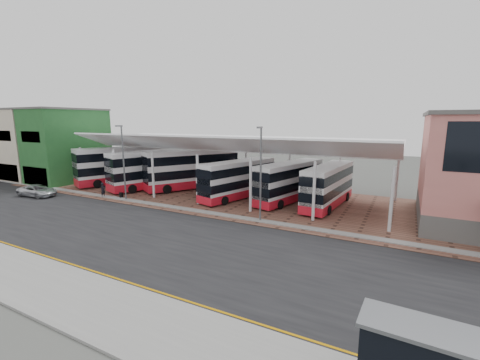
{
  "coord_description": "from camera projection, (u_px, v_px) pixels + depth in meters",
  "views": [
    {
      "loc": [
        12.79,
        -17.97,
        8.55
      ],
      "look_at": [
        -1.44,
        9.12,
        2.86
      ],
      "focal_mm": 24.0,
      "sensor_mm": 36.0,
      "label": 1
    }
  ],
  "objects": [
    {
      "name": "ground",
      "position": [
        199.0,
        241.0,
        23.05
      ],
      "size": [
        140.0,
        140.0,
        0.0
      ],
      "primitive_type": "plane",
      "color": "#474844"
    },
    {
      "name": "road",
      "position": [
        190.0,
        246.0,
        22.18
      ],
      "size": [
        120.0,
        14.0,
        0.02
      ],
      "primitive_type": "cube",
      "color": "black",
      "rests_on": "ground"
    },
    {
      "name": "forecourt",
      "position": [
        286.0,
        203.0,
        33.44
      ],
      "size": [
        72.0,
        16.0,
        0.06
      ],
      "primitive_type": "cube",
      "color": "brown",
      "rests_on": "ground"
    },
    {
      "name": "sidewalk",
      "position": [
        89.0,
        302.0,
        15.2
      ],
      "size": [
        120.0,
        4.0,
        0.14
      ],
      "primitive_type": "cube",
      "color": "gray",
      "rests_on": "ground"
    },
    {
      "name": "north_kerb",
      "position": [
        239.0,
        218.0,
        28.43
      ],
      "size": [
        120.0,
        0.8,
        0.14
      ],
      "primitive_type": "cube",
      "color": "gray",
      "rests_on": "ground"
    },
    {
      "name": "yellow_line_near",
      "position": [
        123.0,
        284.0,
        16.95
      ],
      "size": [
        120.0,
        0.12,
        0.01
      ],
      "primitive_type": "cube",
      "color": "#C17F00",
      "rests_on": "road"
    },
    {
      "name": "yellow_line_far",
      "position": [
        127.0,
        282.0,
        17.21
      ],
      "size": [
        120.0,
        0.12,
        0.01
      ],
      "primitive_type": "cube",
      "color": "#C17F00",
      "rests_on": "road"
    },
    {
      "name": "canopy",
      "position": [
        224.0,
        145.0,
        36.86
      ],
      "size": [
        37.0,
        11.63,
        7.07
      ],
      "color": "silver",
      "rests_on": "ground"
    },
    {
      "name": "shop_green",
      "position": [
        68.0,
        145.0,
        45.38
      ],
      "size": [
        6.4,
        10.2,
        10.22
      ],
      "color": "#27642C",
      "rests_on": "ground"
    },
    {
      "name": "shop_cream",
      "position": [
        40.0,
        144.0,
        48.35
      ],
      "size": [
        6.4,
        10.2,
        10.22
      ],
      "color": "beige",
      "rests_on": "ground"
    },
    {
      "name": "shop_brick",
      "position": [
        16.0,
        142.0,
        51.32
      ],
      "size": [
        6.4,
        10.2,
        10.22
      ],
      "color": "brown",
      "rests_on": "ground"
    },
    {
      "name": "lamp_west",
      "position": [
        123.0,
        160.0,
        34.11
      ],
      "size": [
        0.16,
        0.9,
        8.07
      ],
      "color": "#5A5D61",
      "rests_on": "ground"
    },
    {
      "name": "lamp_east",
      "position": [
        261.0,
        171.0,
        26.8
      ],
      "size": [
        0.16,
        0.9,
        8.07
      ],
      "color": "#5A5D61",
      "rests_on": "ground"
    },
    {
      "name": "bus_0",
      "position": [
        123.0,
        165.0,
        43.86
      ],
      "size": [
        7.28,
        12.13,
        4.95
      ],
      "rotation": [
        0.0,
        0.0,
        -0.41
      ],
      "color": "white",
      "rests_on": "forecourt"
    },
    {
      "name": "bus_1",
      "position": [
        154.0,
        169.0,
        40.95
      ],
      "size": [
        6.26,
        11.74,
        4.74
      ],
      "rotation": [
        0.0,
        0.0,
        -0.33
      ],
      "color": "white",
      "rests_on": "forecourt"
    },
    {
      "name": "bus_2",
      "position": [
        192.0,
        169.0,
        40.41
      ],
      "size": [
        8.42,
        11.57,
        4.88
      ],
      "rotation": [
        0.0,
        0.0,
        -0.54
      ],
      "color": "white",
      "rests_on": "forecourt"
    },
    {
      "name": "bus_3",
      "position": [
        238.0,
        180.0,
        35.38
      ],
      "size": [
        4.91,
        10.3,
        4.14
      ],
      "rotation": [
        0.0,
        0.0,
        -0.27
      ],
      "color": "white",
      "rests_on": "forecourt"
    },
    {
      "name": "bus_4",
      "position": [
        289.0,
        182.0,
        33.96
      ],
      "size": [
        4.72,
        10.33,
        4.15
      ],
      "rotation": [
        0.0,
        0.0,
        -0.25
      ],
      "color": "white",
      "rests_on": "forecourt"
    },
    {
      "name": "bus_5",
      "position": [
        328.0,
        186.0,
        32.07
      ],
      "size": [
        3.14,
        10.13,
        4.11
      ],
      "rotation": [
        0.0,
        0.0,
        -0.09
      ],
      "color": "white",
      "rests_on": "forecourt"
    },
    {
      "name": "silver_car",
      "position": [
        37.0,
        191.0,
        36.62
      ],
      "size": [
        4.86,
        2.65,
        1.29
      ],
      "primitive_type": "imported",
      "rotation": [
        0.0,
        0.0,
        1.68
      ],
      "color": "silver",
      "rests_on": "road"
    },
    {
      "name": "pedestrian",
      "position": [
        103.0,
        190.0,
        35.96
      ],
      "size": [
        0.44,
        0.63,
        1.66
      ],
      "primitive_type": "imported",
      "rotation": [
        0.0,
        0.0,
        1.64
      ],
      "color": "black",
      "rests_on": "forecourt"
    },
    {
      "name": "suitcase",
      "position": [
        121.0,
        195.0,
        35.62
      ],
      "size": [
        0.36,
        0.26,
        0.62
      ],
      "primitive_type": "cube",
      "color": "black",
      "rests_on": "forecourt"
    }
  ]
}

